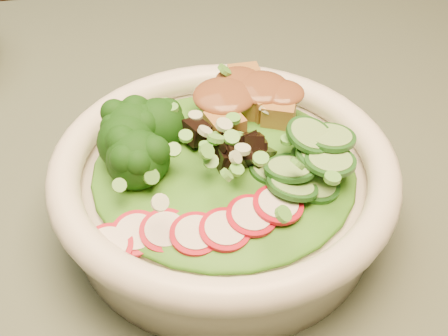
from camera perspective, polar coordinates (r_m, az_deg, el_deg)
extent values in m
cube|color=#434F41|center=(0.51, -3.94, -5.42)|extent=(1.20, 0.80, 0.03)
cylinder|color=silver|center=(0.48, 0.00, -2.83)|extent=(0.23, 0.23, 0.05)
torus|color=silver|center=(0.46, 0.00, 0.06)|extent=(0.26, 0.26, 0.02)
ellipsoid|color=#2A5F14|center=(0.45, 0.00, 0.09)|extent=(0.19, 0.19, 0.02)
ellipsoid|color=brown|center=(0.49, 1.58, 6.77)|extent=(0.07, 0.05, 0.02)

